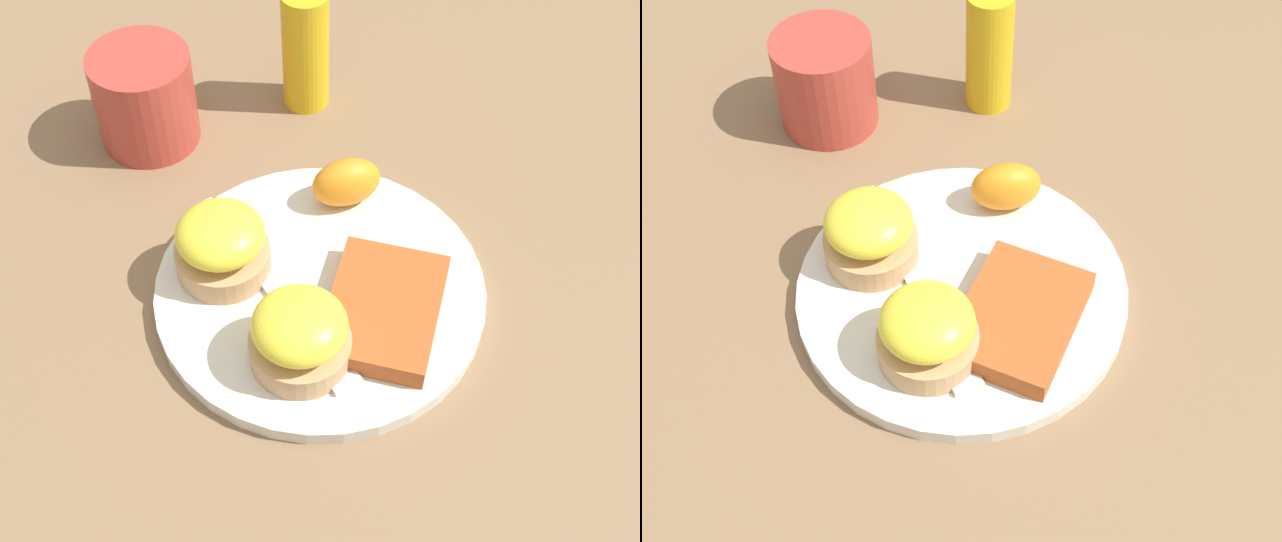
% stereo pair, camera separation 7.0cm
% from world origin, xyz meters
% --- Properties ---
extents(ground_plane, '(1.10, 1.10, 0.00)m').
position_xyz_m(ground_plane, '(0.00, 0.00, 0.00)').
color(ground_plane, '#846647').
extents(plate, '(0.27, 0.27, 0.01)m').
position_xyz_m(plate, '(0.00, 0.00, 0.01)').
color(plate, silver).
rests_on(plate, ground_plane).
extents(sandwich_benedict_left, '(0.08, 0.08, 0.06)m').
position_xyz_m(sandwich_benedict_left, '(0.03, 0.07, 0.04)').
color(sandwich_benedict_left, tan).
rests_on(sandwich_benedict_left, plate).
extents(sandwich_benedict_right, '(0.08, 0.08, 0.06)m').
position_xyz_m(sandwich_benedict_right, '(-0.06, 0.02, 0.04)').
color(sandwich_benedict_right, tan).
rests_on(sandwich_benedict_right, plate).
extents(hashbrown_patty, '(0.14, 0.12, 0.02)m').
position_xyz_m(hashbrown_patty, '(-0.04, -0.04, 0.02)').
color(hashbrown_patty, '#AE5224').
rests_on(hashbrown_patty, plate).
extents(orange_wedge, '(0.05, 0.07, 0.04)m').
position_xyz_m(orange_wedge, '(0.09, -0.03, 0.04)').
color(orange_wedge, orange).
rests_on(orange_wedge, plate).
extents(fork, '(0.21, 0.11, 0.00)m').
position_xyz_m(fork, '(-0.01, 0.03, 0.02)').
color(fork, silver).
rests_on(fork, plate).
extents(cup, '(0.12, 0.09, 0.09)m').
position_xyz_m(cup, '(0.21, 0.13, 0.05)').
color(cup, '#B23D33').
rests_on(cup, ground_plane).
extents(condiment_bottle, '(0.04, 0.04, 0.12)m').
position_xyz_m(condiment_bottle, '(0.24, -0.02, 0.06)').
color(condiment_bottle, gold).
rests_on(condiment_bottle, ground_plane).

